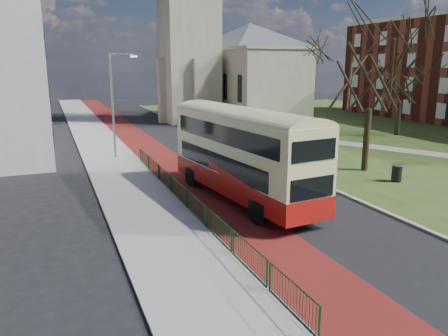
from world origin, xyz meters
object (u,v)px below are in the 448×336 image
streetlamp (114,100)px  bus (242,150)px  winter_tree_near (373,58)px  winter_tree_far (402,77)px  litter_bin (397,173)px

streetlamp → bus: bearing=-71.0°
winter_tree_near → winter_tree_far: (13.51, 11.41, -1.64)m
winter_tree_near → litter_bin: (-0.13, -3.23, -7.10)m
streetlamp → litter_bin: (15.33, -13.84, -4.01)m
streetlamp → bus: size_ratio=0.67×
streetlamp → winter_tree_far: size_ratio=0.92×
winter_tree_far → litter_bin: size_ratio=7.98×
bus → winter_tree_far: size_ratio=1.37×
winter_tree_far → bus: bearing=-149.3°
winter_tree_far → streetlamp: bearing=-178.4°
streetlamp → winter_tree_far: (28.97, 0.79, 1.45)m
streetlamp → bus: 14.53m
bus → streetlamp: bearing=102.3°
bus → winter_tree_near: bearing=8.9°
streetlamp → winter_tree_far: bearing=1.6°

